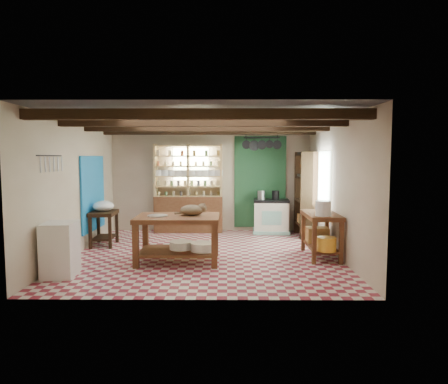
{
  "coord_description": "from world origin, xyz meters",
  "views": [
    {
      "loc": [
        0.41,
        -7.61,
        1.88
      ],
      "look_at": [
        0.35,
        0.3,
        1.18
      ],
      "focal_mm": 32.0,
      "sensor_mm": 36.0,
      "label": 1
    }
  ],
  "objects_px": {
    "prep_table": "(104,228)",
    "stove": "(271,216)",
    "right_counter": "(321,235)",
    "cat": "(192,210)",
    "work_table": "(178,239)",
    "white_cabinet": "(60,249)"
  },
  "relations": [
    {
      "from": "right_counter",
      "to": "stove",
      "type": "bearing_deg",
      "value": 106.44
    },
    {
      "from": "right_counter",
      "to": "work_table",
      "type": "bearing_deg",
      "value": -171.52
    },
    {
      "from": "work_table",
      "to": "cat",
      "type": "relative_size",
      "value": 3.44
    },
    {
      "from": "stove",
      "to": "cat",
      "type": "bearing_deg",
      "value": -118.96
    },
    {
      "from": "cat",
      "to": "work_table",
      "type": "bearing_deg",
      "value": -178.69
    },
    {
      "from": "stove",
      "to": "prep_table",
      "type": "bearing_deg",
      "value": -155.32
    },
    {
      "from": "stove",
      "to": "cat",
      "type": "xyz_separation_m",
      "value": [
        -1.72,
        -2.68,
        0.51
      ]
    },
    {
      "from": "work_table",
      "to": "right_counter",
      "type": "relative_size",
      "value": 1.26
    },
    {
      "from": "prep_table",
      "to": "right_counter",
      "type": "relative_size",
      "value": 0.63
    },
    {
      "from": "prep_table",
      "to": "cat",
      "type": "relative_size",
      "value": 1.73
    },
    {
      "from": "stove",
      "to": "cat",
      "type": "distance_m",
      "value": 3.22
    },
    {
      "from": "white_cabinet",
      "to": "cat",
      "type": "xyz_separation_m",
      "value": [
        2.0,
        0.92,
        0.5
      ]
    },
    {
      "from": "work_table",
      "to": "stove",
      "type": "height_order",
      "value": "stove"
    },
    {
      "from": "prep_table",
      "to": "white_cabinet",
      "type": "distance_m",
      "value": 2.18
    },
    {
      "from": "white_cabinet",
      "to": "right_counter",
      "type": "height_order",
      "value": "white_cabinet"
    },
    {
      "from": "work_table",
      "to": "cat",
      "type": "xyz_separation_m",
      "value": [
        0.25,
        0.05,
        0.51
      ]
    },
    {
      "from": "right_counter",
      "to": "cat",
      "type": "height_order",
      "value": "cat"
    },
    {
      "from": "prep_table",
      "to": "cat",
      "type": "xyz_separation_m",
      "value": [
        1.98,
        -1.26,
        0.56
      ]
    },
    {
      "from": "prep_table",
      "to": "stove",
      "type": "bearing_deg",
      "value": 17.97
    },
    {
      "from": "stove",
      "to": "prep_table",
      "type": "xyz_separation_m",
      "value": [
        -3.7,
        -1.42,
        -0.05
      ]
    },
    {
      "from": "work_table",
      "to": "right_counter",
      "type": "distance_m",
      "value": 2.67
    },
    {
      "from": "stove",
      "to": "right_counter",
      "type": "bearing_deg",
      "value": -70.25
    }
  ]
}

